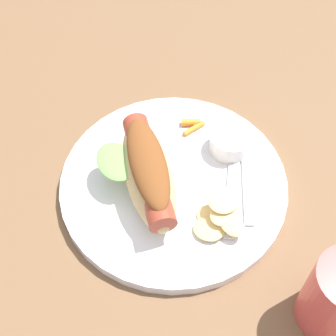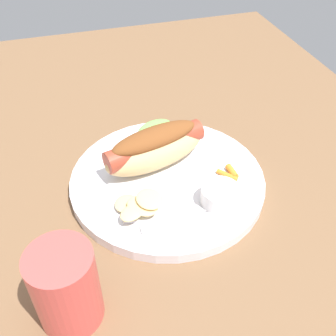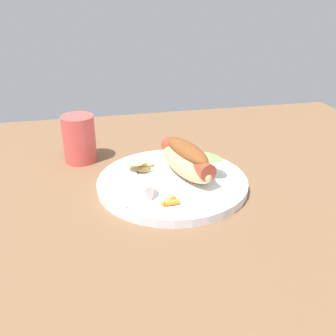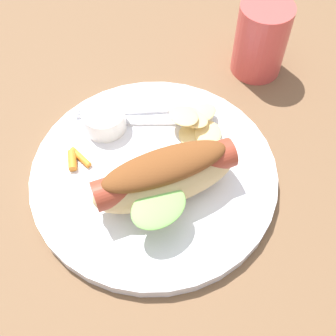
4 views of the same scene
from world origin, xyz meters
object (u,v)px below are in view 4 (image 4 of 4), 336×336
sauce_ramekin (104,119)px  drinking_cup (261,39)px  plate (154,174)px  fork (139,110)px  chips_pile (195,123)px  knife (150,121)px  hot_dog (163,176)px  carrot_garnish (76,159)px

sauce_ramekin → drinking_cup: 23.41cm
plate → fork: (-9.16, -0.98, 1.00)cm
plate → drinking_cup: drinking_cup is taller
plate → chips_pile: size_ratio=3.94×
chips_pile → drinking_cup: size_ratio=0.72×
fork → drinking_cup: (-7.62, 16.95, 3.25)cm
sauce_ramekin → fork: (-1.97, 4.30, -1.17)cm
knife → drinking_cup: 18.65cm
drinking_cup → hot_dog: bearing=-37.3°
sauce_ramekin → fork: 4.87cm
sauce_ramekin → knife: size_ratio=0.33×
sauce_ramekin → carrot_garnish: size_ratio=1.64×
plate → sauce_ramekin: (-7.19, -5.28, 2.17)cm
drinking_cup → fork: bearing=-65.8°
hot_dog → knife: bearing=-102.0°
sauce_ramekin → knife: 5.65cm
fork → knife: size_ratio=0.96×
fork → chips_pile: (3.70, 6.54, 1.07)cm
carrot_garnish → drinking_cup: drinking_cup is taller
sauce_ramekin → plate: bearing=36.3°
fork → carrot_garnish: 10.45cm
chips_pile → hot_dog: bearing=-29.0°
plate → fork: 9.27cm
chips_pile → plate: bearing=-45.5°
plate → sauce_ramekin: 9.18cm
plate → hot_dog: size_ratio=1.69×
plate → knife: bearing=178.1°
plate → knife: knife is taller
hot_dog → sauce_ramekin: 12.15cm
fork → carrot_garnish: (6.83, -7.90, 0.24)cm
drinking_cup → knife: bearing=-59.0°
drinking_cup → plate: bearing=-43.6°
carrot_garnish → plate: bearing=75.3°
hot_dog → chips_pile: size_ratio=2.33×
chips_pile → drinking_cup: 15.54cm
drinking_cup → carrot_garnish: bearing=-59.8°
sauce_ramekin → drinking_cup: drinking_cup is taller
plate → fork: size_ratio=1.88×
plate → drinking_cup: (-16.79, 15.98, 4.25)cm
plate → fork: fork is taller
chips_pile → knife: bearing=-109.3°
sauce_ramekin → chips_pile: 10.98cm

